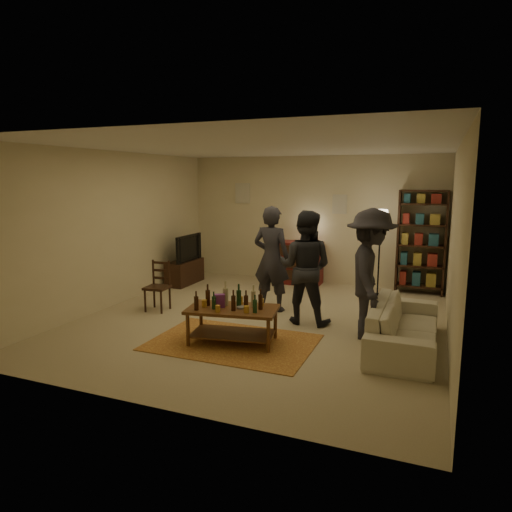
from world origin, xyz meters
The scene contains 13 objects.
floor centered at (0.00, 0.00, 0.00)m, with size 6.00×6.00×0.00m, color #C6B793.
room_shell centered at (-0.65, 2.98, 1.81)m, with size 6.00×6.00×6.00m.
rug centered at (0.01, -1.08, 0.01)m, with size 2.20×1.50×0.01m, color #994721.
coffee_table centered at (0.00, -1.08, 0.43)m, with size 1.31×0.86×0.84m.
dining_chair centered at (-1.84, -0.09, 0.45)m, with size 0.40×0.40×0.86m.
tv_stand centered at (-2.44, 1.80, 0.38)m, with size 0.40×1.00×1.06m.
dresser centered at (-0.19, 2.71, 0.48)m, with size 1.00×0.50×1.36m.
bookshelf centered at (2.25, 2.78, 1.03)m, with size 0.90×0.34×2.02m.
floor_lamp centered at (1.53, 2.26, 1.41)m, with size 0.36×0.36×1.66m.
sofa centered at (2.20, -0.40, 0.30)m, with size 2.08×0.81×0.61m, color beige.
person_left centered at (-0.05, 0.62, 0.89)m, with size 0.65×0.43×1.78m, color #292830.
person_right centered at (0.67, 0.17, 0.88)m, with size 0.85×0.66×1.76m, color #23242A.
person_by_sofa centered at (1.70, -0.16, 0.92)m, with size 1.18×0.68×1.83m, color #292830.
Camera 1 is at (2.53, -6.51, 2.23)m, focal length 32.00 mm.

